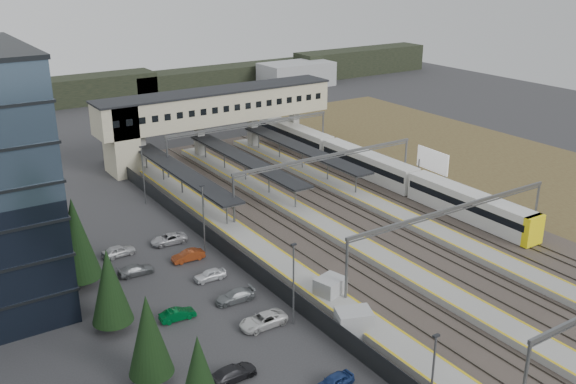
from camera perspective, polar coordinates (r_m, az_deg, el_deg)
ground at (r=69.41m, az=2.32°, el=-6.79°), size 220.00×220.00×0.00m
conifer_row at (r=55.27m, az=-14.32°, el=-9.38°), size 4.42×49.82×9.50m
car_park at (r=57.34m, az=-4.02°, el=-12.50°), size 10.39×44.71×1.29m
lampposts at (r=64.60m, az=-4.08°, el=-4.71°), size 0.50×53.25×8.07m
fence at (r=69.66m, az=-4.46°, el=-5.81°), size 0.08×90.00×2.00m
relay_cabin_near at (r=57.65m, az=5.86°, el=-11.55°), size 3.68×3.22×2.56m
relay_cabin_far at (r=62.82m, az=3.76°, el=-8.65°), size 3.17×2.85×2.46m
rail_corridor at (r=78.02m, az=5.79°, el=-3.45°), size 34.00×90.00×0.92m
canopies at (r=92.58m, az=-3.83°, el=2.90°), size 23.10×30.00×3.28m
footbridge at (r=104.70m, az=-7.64°, el=7.10°), size 40.40×6.40×11.20m
gantries at (r=76.12m, az=8.44°, el=0.44°), size 28.40×62.28×7.17m
train at (r=96.62m, az=7.24°, el=2.35°), size 2.82×58.96×3.55m
billboard at (r=94.69m, az=12.72°, el=2.65°), size 0.41×6.28×5.39m
scrub_east at (r=103.06m, az=21.44°, el=1.05°), size 34.00×120.00×0.06m
treeline_far at (r=157.09m, az=-10.39°, el=9.53°), size 170.00×19.00×7.00m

